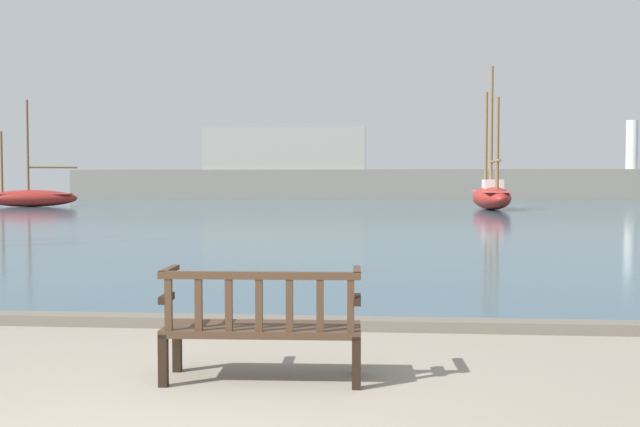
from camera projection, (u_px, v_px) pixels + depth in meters
The scene contains 6 objects.
harbor_water at pixel (358, 205), 47.91m from camera, with size 100.00×80.00×0.08m, color #385666.
quay_edge_kerb at pixel (257, 322), 7.93m from camera, with size 40.00×0.30×0.12m, color #675F54.
park_bench at pixel (262, 324), 5.78m from camera, with size 1.62×0.58×0.92m.
sailboat_far_port at pixel (491, 195), 39.53m from camera, with size 1.87×7.91×7.93m.
sailboat_outer_port at pixel (31, 197), 43.69m from camera, with size 5.68×3.19×6.54m.
far_breakwater at pixel (346, 175), 65.04m from camera, with size 54.33×2.40×7.03m.
Camera 1 is at (1.34, -3.94, 1.63)m, focal length 40.00 mm.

